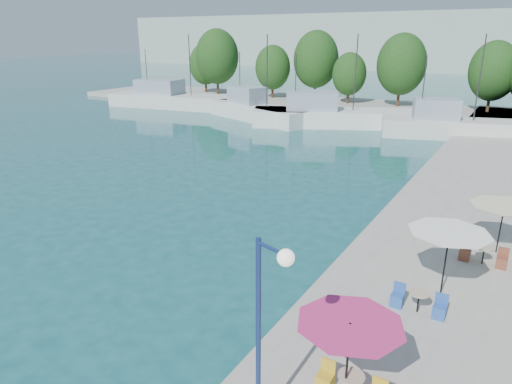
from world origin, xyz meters
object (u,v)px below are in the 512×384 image
Objects in this scene: umbrella_white at (449,239)px; umbrella_cream at (504,211)px; trawler_02 at (257,111)px; trawler_03 at (332,116)px; trawler_04 at (453,127)px; street_lamp at (268,307)px; umbrella_pink at (350,332)px; trawler_01 at (176,100)px.

umbrella_cream is (1.46, 4.82, -0.27)m from umbrella_white.
trawler_02 is 0.81× the size of trawler_03.
trawler_03 is at bearing 124.52° from umbrella_cream.
street_lamp is at bearing -104.33° from trawler_04.
trawler_02 reaches higher than umbrella_pink.
umbrella_white is (4.56, -32.24, 1.74)m from trawler_04.
trawler_03 is 6.71× the size of umbrella_cream.
umbrella_pink is at bearing -102.72° from umbrella_cream.
trawler_02 is at bearing 130.43° from umbrella_white.
trawler_01 is 51.80m from umbrella_cream.
trawler_03 is 33.02m from umbrella_cream.
trawler_02 is 5.42× the size of umbrella_cream.
trawler_03 is 3.70× the size of street_lamp.
trawler_03 is 36.39m from umbrella_white.
trawler_02 is 46.42m from street_lamp.
trawler_01 reaches higher than umbrella_pink.
trawler_02 is at bearing 138.34° from street_lamp.
trawler_03 is at bearing 26.64° from trawler_02.
street_lamp is at bearing -38.97° from trawler_02.
umbrella_pink is at bearing 74.47° from street_lamp.
umbrella_pink is 2.63m from street_lamp.
trawler_04 is (36.86, -1.60, 0.00)m from trawler_01.
trawler_03 reaches higher than umbrella_pink.
trawler_01 is 15.36m from trawler_02.
trawler_04 is 32.61m from umbrella_white.
umbrella_cream is 0.55× the size of street_lamp.
trawler_02 is 38.16m from umbrella_cream.
trawler_04 is at bearing 98.06° from umbrella_white.
trawler_02 and trawler_03 have the same top height.
trawler_03 is at bearing 163.73° from trawler_04.
street_lamp is (23.96, -39.65, 3.02)m from trawler_02.
trawler_04 is 41.14m from street_lamp.
street_lamp is (-1.22, -1.90, 1.36)m from umbrella_pink.
umbrella_cream is (27.81, -26.10, 1.47)m from trawler_02.
street_lamp is at bearing -122.73° from umbrella_pink.
trawler_03 is at bearing -13.54° from trawler_01.
trawler_02 reaches higher than umbrella_cream.
trawler_03 reaches higher than umbrella_cream.
trawler_01 is at bearing 160.15° from trawler_04.
trawler_01 is 1.42× the size of trawler_04.
umbrella_white is at bearing -29.68° from trawler_02.
umbrella_pink is at bearing -102.40° from trawler_04.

